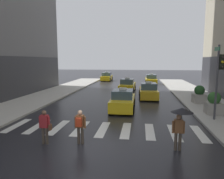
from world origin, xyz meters
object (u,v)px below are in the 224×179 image
taxi_second (148,91)px  taxi_fourth (151,80)px  traffic_light_pole (219,72)px  taxi_lead (123,101)px  pedestrian_with_umbrella (181,117)px  planter_mid_block (199,95)px  taxi_fifth (107,77)px  pedestrian_with_backpack (80,125)px  planter_near_corner (214,104)px  taxi_third (127,86)px  pedestrian_with_handbag (45,125)px

taxi_second → taxi_fourth: (0.94, 13.34, 0.00)m
traffic_light_pole → taxi_lead: size_ratio=1.06×
pedestrian_with_umbrella → planter_mid_block: (3.55, 10.38, -0.64)m
taxi_fifth → pedestrian_with_backpack: bearing=-83.1°
traffic_light_pole → taxi_fourth: bearing=98.3°
traffic_light_pole → taxi_fourth: (-3.13, 21.52, -2.53)m
taxi_second → planter_near_corner: size_ratio=2.86×
taxi_fourth → taxi_fifth: (-8.37, 4.92, 0.00)m
taxi_second → taxi_fourth: size_ratio=1.01×
taxi_third → taxi_fourth: same height
taxi_second → pedestrian_with_backpack: 13.48m
traffic_light_pole → taxi_fifth: 28.94m
pedestrian_with_umbrella → planter_near_corner: pedestrian_with_umbrella is taller
taxi_fourth → taxi_second: bearing=-94.0°
taxi_fifth → pedestrian_with_handbag: (2.11, -31.42, 0.21)m
planter_near_corner → pedestrian_with_umbrella: bearing=-118.7°
taxi_lead → pedestrian_with_handbag: bearing=-112.0°
pedestrian_with_umbrella → planter_mid_block: size_ratio=1.21×
planter_mid_block → planter_near_corner: bearing=-90.6°
planter_mid_block → pedestrian_with_handbag: bearing=-133.0°
taxi_fourth → traffic_light_pole: bearing=-81.7°
planter_near_corner → taxi_fourth: bearing=99.9°
pedestrian_with_umbrella → pedestrian_with_handbag: bearing=-179.0°
taxi_second → planter_mid_block: (4.45, -2.67, 0.15)m
taxi_lead → planter_mid_block: size_ratio=2.84×
traffic_light_pole → pedestrian_with_handbag: bearing=-152.0°
traffic_light_pole → taxi_third: bearing=117.1°
taxi_fifth → pedestrian_with_handbag: taxi_fifth is taller
pedestrian_with_backpack → planter_mid_block: planter_mid_block is taller
taxi_second → pedestrian_with_handbag: size_ratio=2.78×
taxi_third → pedestrian_with_backpack: bearing=-93.7°
taxi_lead → pedestrian_with_backpack: taxi_lead is taller
taxi_fourth → planter_near_corner: (3.47, -19.98, 0.15)m
taxi_lead → taxi_fourth: (3.19, 18.89, 0.00)m
taxi_second → planter_mid_block: 5.19m
pedestrian_with_handbag → pedestrian_with_backpack: bearing=6.6°
taxi_fourth → planter_mid_block: (3.52, -16.01, 0.15)m
pedestrian_with_handbag → planter_near_corner: size_ratio=1.03×
pedestrian_with_backpack → planter_near_corner: (8.07, 6.33, -0.10)m
taxi_fifth → planter_near_corner: bearing=-64.6°
taxi_fifth → pedestrian_with_umbrella: pedestrian_with_umbrella is taller
taxi_fourth → taxi_fifth: bearing=149.6°
traffic_light_pole → taxi_second: size_ratio=1.05×
planter_near_corner → planter_mid_block: 3.97m
traffic_light_pole → planter_mid_block: traffic_light_pole is taller
pedestrian_with_umbrella → pedestrian_with_backpack: (-4.57, 0.08, -0.54)m
pedestrian_with_backpack → pedestrian_with_handbag: bearing=-173.4°
taxi_fourth → taxi_lead: bearing=-99.6°
taxi_fifth → taxi_second: bearing=-67.8°
taxi_lead → taxi_fifth: 24.37m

